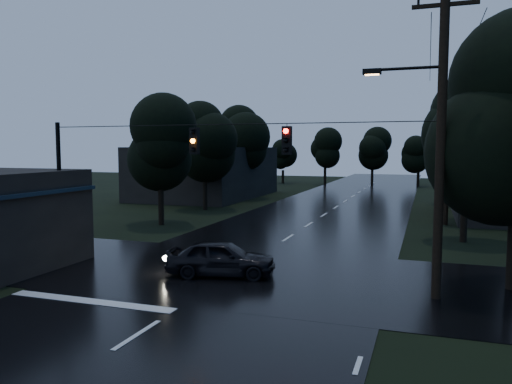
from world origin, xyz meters
The scene contains 14 objects.
main_road centered at (0.00, 30.00, 0.00)m, with size 12.00×120.00×0.02m, color black.
cross_street centered at (0.00, 12.00, 0.00)m, with size 60.00×9.00×0.02m, color black.
building_far_left centered at (-14.00, 40.00, 2.50)m, with size 10.00×16.00×5.00m, color black.
utility_pole_main centered at (7.41, 11.00, 5.26)m, with size 3.50×0.30×10.00m.
utility_pole_far centered at (8.30, 28.00, 3.88)m, with size 2.00×0.30×7.50m.
anchor_pole_left centered at (-7.50, 11.00, 3.00)m, with size 0.18×0.18×6.00m, color black.
span_signals centered at (0.56, 10.99, 5.24)m, with size 15.00×0.37×1.12m.
tree_left_a centered at (-9.00, 22.00, 5.24)m, with size 3.92×3.92×8.26m.
tree_left_b centered at (-9.60, 30.00, 5.62)m, with size 4.20×4.20×8.85m.
tree_left_c centered at (-10.20, 40.00, 5.99)m, with size 4.48×4.48×9.44m.
tree_right_a centered at (9.00, 22.00, 5.62)m, with size 4.20×4.20×8.85m.
tree_right_b centered at (9.60, 30.00, 5.99)m, with size 4.48×4.48×9.44m.
tree_right_c centered at (10.20, 40.00, 6.37)m, with size 4.76×4.76×10.03m.
car centered at (-0.33, 11.41, 0.71)m, with size 1.69×4.19×1.43m, color black.
Camera 1 is at (7.13, -6.06, 4.94)m, focal length 35.00 mm.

